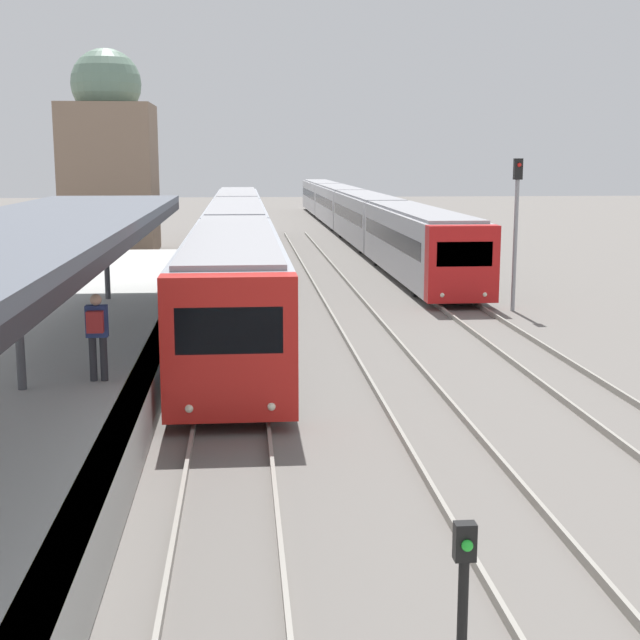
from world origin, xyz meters
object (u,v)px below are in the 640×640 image
object	(u,v)px
person_on_platform	(97,330)
train_far	(352,210)
train_near	(236,235)
signal_post_near	(463,597)
signal_mast_far	(516,216)

from	to	relation	value
person_on_platform	train_far	distance (m)	45.62
train_near	signal_post_near	world-z (taller)	train_near
train_near	train_far	bearing A→B (deg)	69.46
train_far	person_on_platform	bearing A→B (deg)	-103.00
signal_post_near	signal_mast_far	distance (m)	23.24
signal_mast_far	person_on_platform	bearing A→B (deg)	-133.05
signal_mast_far	train_near	bearing A→B (deg)	131.26
person_on_platform	train_near	world-z (taller)	train_near
train_far	signal_post_near	distance (m)	53.90
train_far	signal_mast_far	distance (m)	31.71
train_far	signal_post_near	xyz separation A→B (m)	(-5.53, -53.62, -0.52)
person_on_platform	signal_post_near	xyz separation A→B (m)	(4.74, -9.17, -0.83)
person_on_platform	signal_mast_far	distance (m)	17.59
person_on_platform	signal_mast_far	size ratio (longest dim) A/B	0.32
person_on_platform	signal_post_near	distance (m)	10.35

